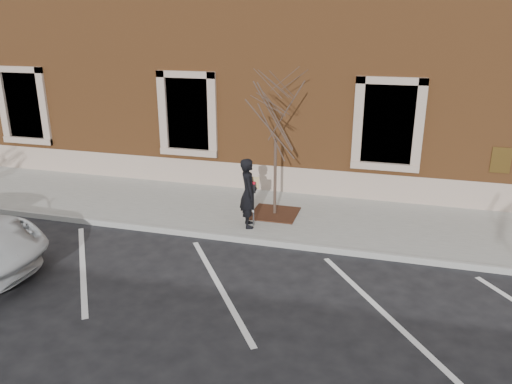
% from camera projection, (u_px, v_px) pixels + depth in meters
% --- Properties ---
extents(ground, '(120.00, 120.00, 0.00)m').
position_uv_depth(ground, '(249.00, 242.00, 12.21)').
color(ground, '#28282B').
rests_on(ground, ground).
extents(sidewalk_near, '(40.00, 3.50, 0.15)m').
position_uv_depth(sidewalk_near, '(267.00, 214.00, 13.77)').
color(sidewalk_near, '#ABAAA0').
rests_on(sidewalk_near, ground).
extents(curb_near, '(40.00, 0.12, 0.15)m').
position_uv_depth(curb_near, '(249.00, 240.00, 12.14)').
color(curb_near, '#9E9E99').
rests_on(curb_near, ground).
extents(parking_stripes, '(28.00, 4.40, 0.01)m').
position_uv_depth(parking_stripes, '(219.00, 286.00, 10.20)').
color(parking_stripes, silver).
rests_on(parking_stripes, ground).
extents(building_civic, '(40.00, 8.62, 8.00)m').
position_uv_depth(building_civic, '(310.00, 54.00, 17.94)').
color(building_civic, brown).
rests_on(building_civic, ground).
extents(man, '(0.65, 0.77, 1.79)m').
position_uv_depth(man, '(248.00, 193.00, 12.50)').
color(man, black).
rests_on(man, sidewalk_near).
extents(parking_meter, '(0.11, 0.08, 1.17)m').
position_uv_depth(parking_meter, '(253.00, 195.00, 12.56)').
color(parking_meter, '#595B60').
rests_on(parking_meter, sidewalk_near).
extents(tree_grate, '(1.23, 1.23, 0.03)m').
position_uv_depth(tree_grate, '(275.00, 213.00, 13.57)').
color(tree_grate, '#462516').
rests_on(tree_grate, sidewalk_near).
extents(sapling, '(2.29, 2.29, 3.81)m').
position_uv_depth(sapling, '(276.00, 117.00, 12.70)').
color(sapling, '#4D382F').
rests_on(sapling, sidewalk_near).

